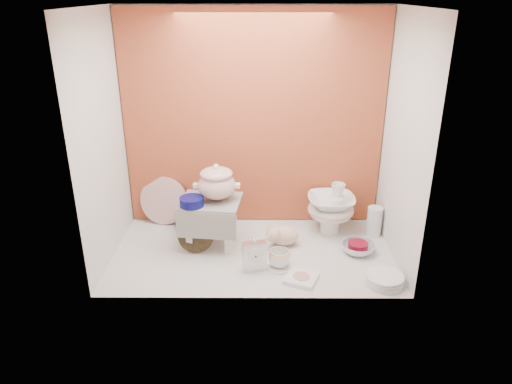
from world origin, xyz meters
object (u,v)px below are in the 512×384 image
at_px(floral_platter, 164,201).
at_px(dinner_plate_stack, 385,279).
at_px(plush_pig, 284,235).
at_px(mantel_clock, 254,255).
at_px(crystal_bowl, 358,248).
at_px(soup_tureen, 217,182).
at_px(gold_rim_teacup, 279,258).
at_px(porcelain_tower, 331,208).
at_px(blue_white_vase, 194,210).
at_px(step_stool, 211,223).

bearing_deg(floral_platter, dinner_plate_stack, -29.25).
bearing_deg(plush_pig, mantel_clock, -137.03).
bearing_deg(crystal_bowl, floral_platter, 161.83).
bearing_deg(soup_tureen, floral_platter, 143.05).
bearing_deg(gold_rim_teacup, crystal_bowl, 19.54).
xyz_separation_m(soup_tureen, porcelain_tower, (0.77, 0.17, -0.26)).
xyz_separation_m(blue_white_vase, plush_pig, (0.63, -0.26, -0.06)).
relative_size(dinner_plate_stack, crystal_bowl, 1.07).
bearing_deg(mantel_clock, plush_pig, 44.62).
relative_size(mantel_clock, dinner_plate_stack, 0.92).
height_order(blue_white_vase, plush_pig, blue_white_vase).
height_order(plush_pig, crystal_bowl, plush_pig).
bearing_deg(dinner_plate_stack, floral_platter, 150.75).
xyz_separation_m(blue_white_vase, crystal_bowl, (1.11, -0.36, -0.11)).
bearing_deg(soup_tureen, porcelain_tower, 12.39).
bearing_deg(floral_platter, gold_rim_teacup, -37.26).
relative_size(blue_white_vase, porcelain_tower, 0.75).
height_order(soup_tureen, mantel_clock, soup_tureen).
bearing_deg(floral_platter, plush_pig, -21.51).
bearing_deg(plush_pig, gold_rim_teacup, -113.49).
distance_m(mantel_clock, crystal_bowl, 0.71).
bearing_deg(porcelain_tower, gold_rim_teacup, -128.06).
height_order(soup_tureen, plush_pig, soup_tureen).
distance_m(plush_pig, gold_rim_teacup, 0.29).
bearing_deg(blue_white_vase, plush_pig, -22.12).
bearing_deg(mantel_clock, porcelain_tower, 30.51).
xyz_separation_m(step_stool, crystal_bowl, (0.96, -0.11, -0.13)).
relative_size(blue_white_vase, dinner_plate_stack, 1.21).
relative_size(floral_platter, porcelain_tower, 0.95).
height_order(soup_tureen, porcelain_tower, soup_tureen).
bearing_deg(crystal_bowl, blue_white_vase, 162.16).
height_order(gold_rim_teacup, dinner_plate_stack, gold_rim_teacup).
relative_size(soup_tureen, mantel_clock, 1.35).
bearing_deg(gold_rim_teacup, floral_platter, 142.74).
bearing_deg(dinner_plate_stack, soup_tureen, 154.36).
bearing_deg(blue_white_vase, soup_tureen, -50.41).
bearing_deg(gold_rim_teacup, plush_pig, 81.55).
relative_size(step_stool, mantel_clock, 1.80).
bearing_deg(blue_white_vase, mantel_clock, -52.46).
relative_size(plush_pig, crystal_bowl, 1.16).
xyz_separation_m(plush_pig, dinner_plate_stack, (0.56, -0.46, -0.04)).
relative_size(step_stool, floral_platter, 1.09).
bearing_deg(dinner_plate_stack, porcelain_tower, 109.54).
height_order(plush_pig, gold_rim_teacup, plush_pig).
bearing_deg(mantel_clock, step_stool, 118.44).
bearing_deg(porcelain_tower, crystal_bowl, -63.84).
bearing_deg(crystal_bowl, soup_tureen, 172.32).
xyz_separation_m(plush_pig, crystal_bowl, (0.48, -0.10, -0.04)).
bearing_deg(floral_platter, soup_tureen, -36.95).
xyz_separation_m(dinner_plate_stack, porcelain_tower, (-0.23, 0.65, 0.15)).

